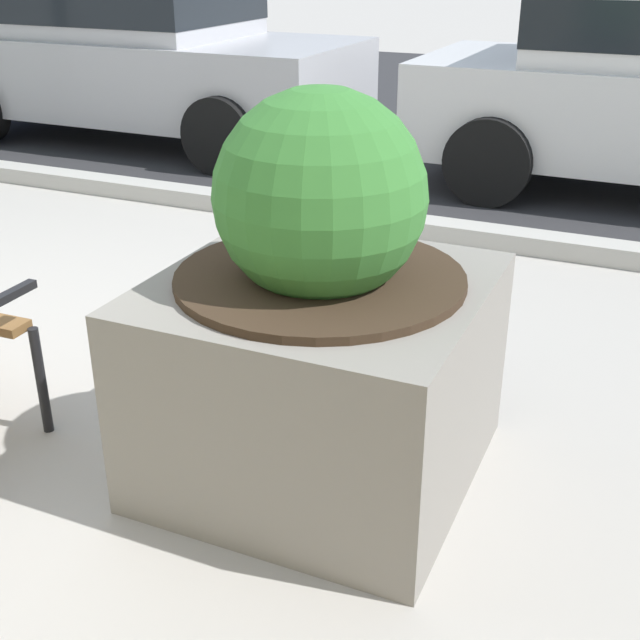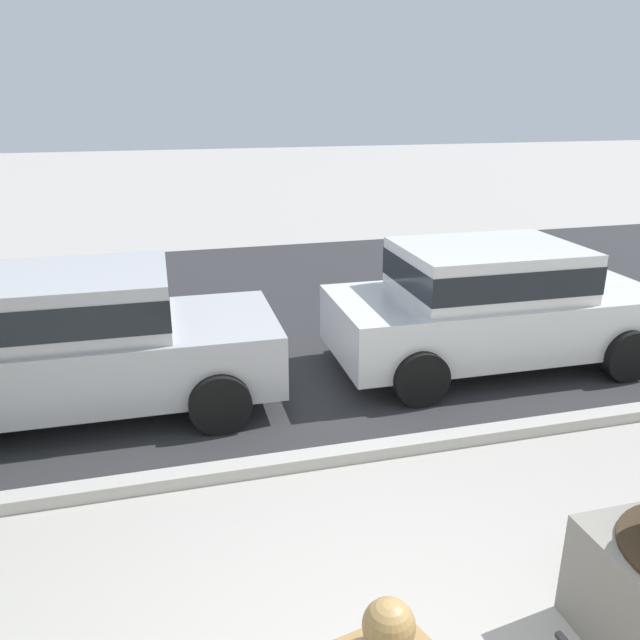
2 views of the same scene
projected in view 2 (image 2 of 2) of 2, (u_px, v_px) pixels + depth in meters
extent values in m
cube|color=#2D2D30|center=(230.00, 312.00, 10.10)|extent=(60.00, 9.00, 0.01)
cube|color=#B2AFA8|center=(293.00, 462.00, 5.89)|extent=(60.00, 0.20, 0.12)
sphere|color=olive|center=(389.00, 626.00, 2.56)|extent=(0.22, 0.22, 0.22)
cube|color=#B7B7BC|center=(86.00, 358.00, 6.82)|extent=(4.12, 1.75, 0.70)
cube|color=#B7B7BC|center=(63.00, 301.00, 6.56)|extent=(2.15, 1.59, 0.60)
cube|color=black|center=(63.00, 301.00, 6.56)|extent=(2.16, 1.61, 0.33)
cylinder|color=black|center=(206.00, 343.00, 8.00)|extent=(0.64, 0.23, 0.64)
cylinder|color=black|center=(220.00, 403.00, 6.45)|extent=(0.64, 0.23, 0.64)
cube|color=silver|center=(494.00, 319.00, 8.00)|extent=(4.12, 1.75, 0.70)
cube|color=silver|center=(487.00, 270.00, 7.75)|extent=(2.15, 1.59, 0.60)
cube|color=black|center=(487.00, 270.00, 7.75)|extent=(2.16, 1.61, 0.33)
cylinder|color=black|center=(546.00, 311.00, 9.18)|extent=(0.64, 0.23, 0.64)
cylinder|color=black|center=(627.00, 355.00, 7.63)|extent=(0.64, 0.23, 0.64)
cylinder|color=black|center=(371.00, 327.00, 8.57)|extent=(0.64, 0.23, 0.64)
cylinder|color=black|center=(420.00, 378.00, 7.01)|extent=(0.64, 0.23, 0.64)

